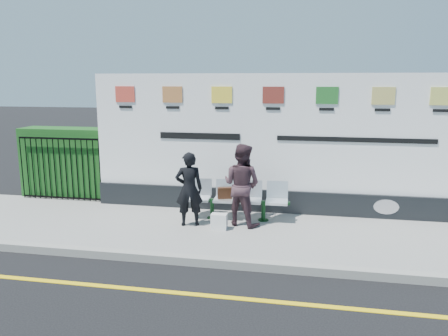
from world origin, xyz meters
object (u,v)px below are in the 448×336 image
object	(u,v)px
billboard	(272,153)
bench	(238,209)
woman_left	(189,189)
woman_right	(242,185)

from	to	relation	value
billboard	bench	world-z (taller)	billboard
woman_left	woman_right	distance (m)	1.05
bench	billboard	bearing A→B (deg)	46.33
bench	woman_left	xyz separation A→B (m)	(-0.89, -0.54, 0.52)
woman_left	woman_right	bearing A→B (deg)	175.59
bench	woman_left	world-z (taller)	woman_left
woman_right	bench	bearing A→B (deg)	-46.37
woman_left	woman_right	xyz separation A→B (m)	(1.02, 0.24, 0.08)
billboard	woman_left	distance (m)	2.06
billboard	bench	bearing A→B (deg)	-131.65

